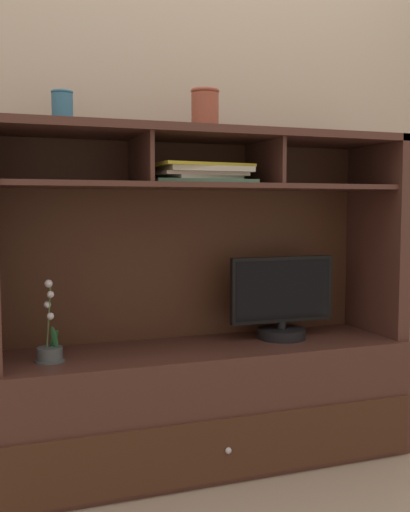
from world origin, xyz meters
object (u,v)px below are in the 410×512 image
Objects in this scene: magazine_stack_left at (202,173)px; media_console at (204,363)px; potted_orchid at (50,348)px; ceramic_vase at (205,110)px; tv_monitor at (282,302)px; accent_vase at (62,108)px.

media_console is at bearing 54.82° from magazine_stack_left.
potted_orchid is 1.86× the size of ceramic_vase.
magazine_stack_left is at bearing -174.91° from tv_monitor.
tv_monitor reaches higher than potted_orchid.
media_console is at bearing 90.00° from ceramic_vase.
media_console is 0.77m from magazine_stack_left.
accent_vase is (0.07, 0.08, 0.87)m from potted_orchid.
potted_orchid is at bearing -177.38° from magazine_stack_left.
accent_vase is at bearing 177.47° from ceramic_vase.
magazine_stack_left reaches higher than potted_orchid.
media_console is 13.43× the size of accent_vase.
magazine_stack_left is at bearing -125.18° from media_console.
magazine_stack_left is at bearing -5.37° from accent_vase.
tv_monitor is 1.55× the size of potted_orchid.
ceramic_vase is at bearing -90.00° from media_console.
media_console reaches higher than magazine_stack_left.
potted_orchid is (-0.97, -0.06, -0.10)m from tv_monitor.
ceramic_vase reaches higher than magazine_stack_left.
accent_vase is (-0.55, 0.02, 1.00)m from media_console.
tv_monitor is 3.72× the size of accent_vase.
magazine_stack_left is at bearing 2.62° from potted_orchid.
magazine_stack_left is 2.56× the size of ceramic_vase.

